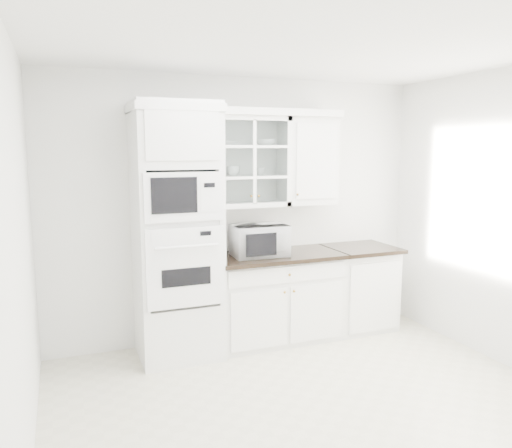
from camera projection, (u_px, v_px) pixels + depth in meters
name	position (u px, v px, depth m)	size (l,w,h in m)	color
ground	(319.00, 410.00, 3.81)	(4.00, 3.50, 0.01)	beige
room_shell	(297.00, 174.00, 3.94)	(4.00, 3.50, 2.70)	white
oven_column	(177.00, 233.00, 4.66)	(0.76, 0.68, 2.40)	white
base_cabinet_run	(276.00, 296.00, 5.17)	(1.32, 0.67, 0.92)	white
extra_base_cabinet	(358.00, 287.00, 5.53)	(0.72, 0.67, 0.92)	white
upper_cabinet_glass	(249.00, 162.00, 5.00)	(0.80, 0.33, 0.90)	white
upper_cabinet_solid	(308.00, 161.00, 5.24)	(0.55, 0.33, 0.90)	white
crown_molding	(239.00, 112.00, 4.86)	(2.14, 0.38, 0.07)	white
countertop_microwave	(259.00, 240.00, 4.98)	(0.54, 0.45, 0.31)	white
bowl_a	(229.00, 143.00, 4.89)	(0.19, 0.19, 0.05)	white
bowl_b	(266.00, 142.00, 5.03)	(0.21, 0.21, 0.06)	white
cup_a	(233.00, 171.00, 4.95)	(0.13, 0.13, 0.10)	white
cup_b	(260.00, 171.00, 5.04)	(0.09, 0.09, 0.08)	white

